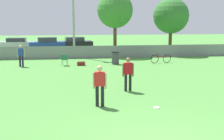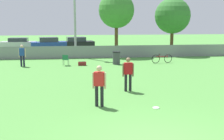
{
  "view_description": "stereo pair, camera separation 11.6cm",
  "coord_description": "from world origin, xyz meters",
  "views": [
    {
      "loc": [
        -2.2,
        -6.82,
        3.26
      ],
      "look_at": [
        -0.43,
        5.69,
        1.05
      ],
      "focal_mm": 45.0,
      "sensor_mm": 36.0,
      "label": 1
    },
    {
      "loc": [
        -2.08,
        -6.84,
        3.26
      ],
      "look_at": [
        -0.43,
        5.69,
        1.05
      ],
      "focal_mm": 45.0,
      "sensor_mm": 36.0,
      "label": 2
    }
  ],
  "objects": [
    {
      "name": "spectator_in_blue",
      "position": [
        -5.88,
        13.96,
        0.9
      ],
      "size": [
        0.52,
        0.27,
        1.58
      ],
      "rotation": [
        0.0,
        0.0,
        2.98
      ],
      "color": "#191933",
      "rests_on": "ground_plane"
    },
    {
      "name": "player_defender_red",
      "position": [
        0.34,
        5.79,
        0.92
      ],
      "size": [
        0.54,
        0.25,
        1.6
      ],
      "rotation": [
        0.0,
        0.0,
        -0.08
      ],
      "color": "black",
      "rests_on": "ground_plane"
    },
    {
      "name": "parked_car_dark",
      "position": [
        -1.94,
        27.15,
        0.68
      ],
      "size": [
        4.4,
        2.38,
        1.38
      ],
      "rotation": [
        0.0,
        0.0,
        0.14
      ],
      "color": "black",
      "rests_on": "ground_plane"
    },
    {
      "name": "player_thrower_red",
      "position": [
        -1.2,
        3.6,
        0.92
      ],
      "size": [
        0.52,
        0.32,
        1.6
      ],
      "rotation": [
        0.0,
        0.0,
        -0.3
      ],
      "color": "black",
      "rests_on": "ground_plane"
    },
    {
      "name": "trash_bin",
      "position": [
        1.03,
        14.15,
        0.49
      ],
      "size": [
        0.58,
        0.58,
        0.98
      ],
      "color": "#3F3F44",
      "rests_on": "ground_plane"
    },
    {
      "name": "frisbee_disc",
      "position": [
        0.91,
        3.09,
        0.01
      ],
      "size": [
        0.26,
        0.26,
        0.03
      ],
      "color": "white",
      "rests_on": "ground_plane"
    },
    {
      "name": "gear_bag_sideline",
      "position": [
        -1.59,
        13.91,
        0.13
      ],
      "size": [
        0.59,
        0.33,
        0.29
      ],
      "color": "maroon",
      "rests_on": "ground_plane"
    },
    {
      "name": "parked_car_blue",
      "position": [
        -5.11,
        26.4,
        0.68
      ],
      "size": [
        4.22,
        2.34,
        1.41
      ],
      "rotation": [
        0.0,
        0.0,
        0.18
      ],
      "color": "black",
      "rests_on": "ground_plane"
    },
    {
      "name": "folding_chair_sideline",
      "position": [
        -2.8,
        13.99,
        0.49
      ],
      "size": [
        0.48,
        0.48,
        0.81
      ],
      "rotation": [
        0.0,
        0.0,
        2.98
      ],
      "color": "#333338",
      "rests_on": "ground_plane"
    },
    {
      "name": "tree_near_pole",
      "position": [
        1.81,
        19.54,
        4.24
      ],
      "size": [
        3.33,
        3.33,
        5.92
      ],
      "color": "brown",
      "rests_on": "ground_plane"
    },
    {
      "name": "tree_far_right",
      "position": [
        7.35,
        19.79,
        3.75
      ],
      "size": [
        3.44,
        3.44,
        5.48
      ],
      "color": "brown",
      "rests_on": "ground_plane"
    },
    {
      "name": "bicycle_sideline",
      "position": [
        4.66,
        14.28,
        0.35
      ],
      "size": [
        1.73,
        0.45,
        0.73
      ],
      "rotation": [
        0.0,
        0.0,
        0.16
      ],
      "color": "black",
      "rests_on": "ground_plane"
    },
    {
      "name": "fence_backline",
      "position": [
        0.0,
        18.0,
        0.55
      ],
      "size": [
        25.18,
        0.07,
        1.21
      ],
      "color": "gray",
      "rests_on": "ground_plane"
    },
    {
      "name": "parked_car_silver",
      "position": [
        -8.86,
        28.33,
        0.64
      ],
      "size": [
        4.19,
        1.76,
        1.27
      ],
      "rotation": [
        0.0,
        0.0,
        0.01
      ],
      "color": "black",
      "rests_on": "ground_plane"
    }
  ]
}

